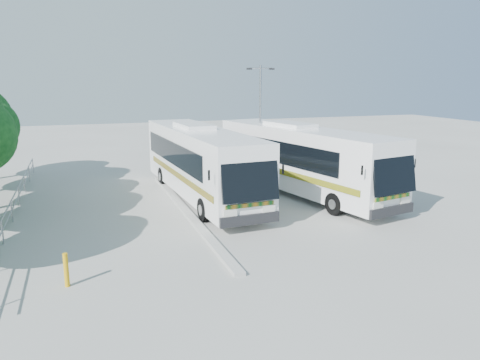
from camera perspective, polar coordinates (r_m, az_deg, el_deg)
name	(u,v)px	position (r m, az deg, el deg)	size (l,w,h in m)	color
ground	(244,219)	(21.55, 0.54, -4.79)	(100.00, 100.00, 0.00)	#ACACA6
kerb_divider	(186,211)	(22.76, -6.64, -3.74)	(0.40, 16.00, 0.15)	#B2B2AD
railing	(14,201)	(24.23, -25.85, -2.31)	(0.06, 22.00, 1.00)	gray
coach_main	(201,161)	(25.09, -4.83, 2.36)	(3.49, 13.45, 3.69)	white
coach_adjacent	(301,158)	(26.08, 7.45, 2.66)	(5.25, 13.51, 3.68)	white
lamppost	(260,119)	(28.78, 2.47, 7.48)	(1.74, 0.22, 7.11)	#999CA1
bollard	(66,270)	(15.63, -20.42, -10.24)	(0.15, 0.15, 1.09)	#D49A0C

